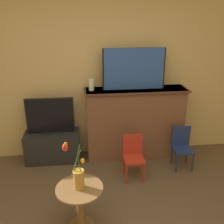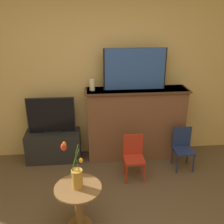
{
  "view_description": "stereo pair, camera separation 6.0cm",
  "coord_description": "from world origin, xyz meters",
  "px_view_note": "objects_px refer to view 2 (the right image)",
  "views": [
    {
      "loc": [
        -0.29,
        -1.74,
        2.23
      ],
      "look_at": [
        0.06,
        1.3,
        1.01
      ],
      "focal_mm": 42.0,
      "sensor_mm": 36.0,
      "label": 1
    },
    {
      "loc": [
        -0.23,
        -1.75,
        2.23
      ],
      "look_at": [
        0.06,
        1.3,
        1.01
      ],
      "focal_mm": 42.0,
      "sensor_mm": 36.0,
      "label": 2
    }
  ],
  "objects_px": {
    "painting": "(135,69)",
    "vase_tulips": "(76,174)",
    "chair_red": "(134,155)",
    "chair_blue": "(183,146)",
    "tv_monitor": "(51,116)"
  },
  "relations": [
    {
      "from": "painting",
      "to": "vase_tulips",
      "type": "relative_size",
      "value": 1.75
    },
    {
      "from": "painting",
      "to": "chair_red",
      "type": "xyz_separation_m",
      "value": [
        -0.08,
        -0.57,
        -1.07
      ]
    },
    {
      "from": "painting",
      "to": "chair_red",
      "type": "relative_size",
      "value": 1.48
    },
    {
      "from": "painting",
      "to": "chair_blue",
      "type": "height_order",
      "value": "painting"
    },
    {
      "from": "chair_red",
      "to": "tv_monitor",
      "type": "bearing_deg",
      "value": 154.44
    },
    {
      "from": "tv_monitor",
      "to": "vase_tulips",
      "type": "relative_size",
      "value": 1.35
    },
    {
      "from": "tv_monitor",
      "to": "chair_red",
      "type": "xyz_separation_m",
      "value": [
        1.16,
        -0.55,
        -0.4
      ]
    },
    {
      "from": "chair_red",
      "to": "vase_tulips",
      "type": "bearing_deg",
      "value": -131.08
    },
    {
      "from": "painting",
      "to": "vase_tulips",
      "type": "distance_m",
      "value": 1.81
    },
    {
      "from": "painting",
      "to": "chair_blue",
      "type": "relative_size",
      "value": 1.48
    },
    {
      "from": "painting",
      "to": "chair_red",
      "type": "height_order",
      "value": "painting"
    },
    {
      "from": "tv_monitor",
      "to": "vase_tulips",
      "type": "height_order",
      "value": "vase_tulips"
    },
    {
      "from": "chair_blue",
      "to": "vase_tulips",
      "type": "bearing_deg",
      "value": -145.66
    },
    {
      "from": "tv_monitor",
      "to": "chair_blue",
      "type": "distance_m",
      "value": 2.0
    },
    {
      "from": "tv_monitor",
      "to": "vase_tulips",
      "type": "xyz_separation_m",
      "value": [
        0.41,
        -1.41,
        -0.07
      ]
    }
  ]
}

